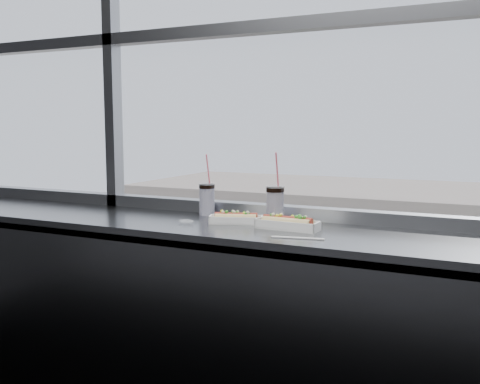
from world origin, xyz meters
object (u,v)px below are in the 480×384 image
at_px(soda_cup_right, 275,202).
at_px(tree_left, 289,283).
at_px(hotdog_tray_left, 236,218).
at_px(pedestrian_a, 359,316).
at_px(car_far_a, 243,331).
at_px(soda_cup_left, 207,197).
at_px(car_near_a, 113,378).
at_px(loose_straw, 298,238).
at_px(hotdog_tray_right, 287,223).
at_px(wrapper, 186,221).

bearing_deg(soda_cup_right, tree_left, 109.68).
bearing_deg(tree_left, hotdog_tray_left, -70.65).
xyz_separation_m(soda_cup_right, pedestrian_a, (-5.94, 29.32, -11.18)).
xyz_separation_m(soda_cup_right, car_far_a, (-11.36, 24.14, -11.20)).
xyz_separation_m(soda_cup_left, car_near_a, (-13.77, 16.09, -11.01)).
bearing_deg(car_near_a, loose_straw, -140.60).
bearing_deg(hotdog_tray_right, car_near_a, 133.65).
xyz_separation_m(wrapper, tree_left, (-9.71, 28.34, -9.22)).
height_order(soda_cup_left, car_far_a, soda_cup_left).
bearing_deg(wrapper, car_far_a, 114.34).
distance_m(soda_cup_left, pedestrian_a, 31.81).
xyz_separation_m(hotdog_tray_left, loose_straw, (0.36, -0.20, -0.02)).
distance_m(hotdog_tray_left, wrapper, 0.23).
bearing_deg(hotdog_tray_left, car_far_a, 96.26).
distance_m(hotdog_tray_right, pedestrian_a, 32.05).
xyz_separation_m(soda_cup_right, wrapper, (-0.35, -0.20, -0.08)).
bearing_deg(car_far_a, soda_cup_left, -153.16).
height_order(loose_straw, wrapper, wrapper).
bearing_deg(wrapper, pedestrian_a, 100.72).
xyz_separation_m(soda_cup_left, wrapper, (0.03, -0.25, -0.08)).
xyz_separation_m(hotdog_tray_left, soda_cup_right, (0.15, 0.10, 0.07)).
bearing_deg(tree_left, pedestrian_a, 15.93).
height_order(loose_straw, car_near_a, loose_straw).
distance_m(hotdog_tray_left, soda_cup_left, 0.28).
relative_size(soda_cup_right, pedestrian_a, 0.16).
bearing_deg(soda_cup_left, pedestrian_a, 100.76).
xyz_separation_m(loose_straw, pedestrian_a, (-6.15, 29.61, -11.09)).
xyz_separation_m(hotdog_tray_left, hotdog_tray_right, (0.26, -0.03, 0.00)).
height_order(hotdog_tray_right, soda_cup_left, soda_cup_left).
height_order(hotdog_tray_left, soda_cup_left, soda_cup_left).
bearing_deg(loose_straw, soda_cup_right, 114.73).
bearing_deg(soda_cup_right, soda_cup_left, 171.83).
relative_size(hotdog_tray_left, car_far_a, 0.04).
bearing_deg(loose_straw, car_near_a, 120.10).
distance_m(car_near_a, car_far_a, 8.48).
relative_size(hotdog_tray_right, loose_straw, 1.33).
distance_m(soda_cup_right, car_near_a, 24.13).
height_order(hotdog_tray_right, wrapper, hotdog_tray_right).
height_order(hotdog_tray_left, car_far_a, hotdog_tray_left).
bearing_deg(car_far_a, hotdog_tray_left, -152.84).
bearing_deg(hotdog_tray_right, soda_cup_right, 132.68).
bearing_deg(soda_cup_left, wrapper, -83.22).
relative_size(hotdog_tray_right, tree_left, 0.06).
xyz_separation_m(loose_straw, car_near_a, (-14.37, 16.44, -10.93)).
height_order(soda_cup_right, tree_left, soda_cup_right).
bearing_deg(car_near_a, pedestrian_a, -33.69).
relative_size(soda_cup_left, pedestrian_a, 0.15).
distance_m(hotdog_tray_left, soda_cup_right, 0.19).
distance_m(wrapper, car_far_a, 28.93).
distance_m(pedestrian_a, tree_left, 4.68).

